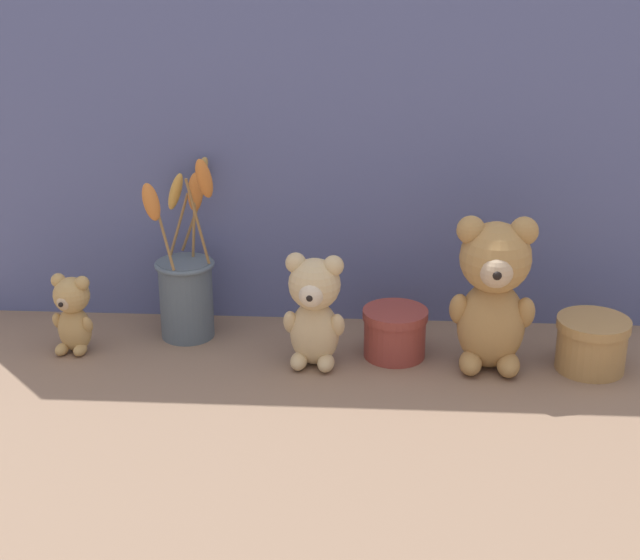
% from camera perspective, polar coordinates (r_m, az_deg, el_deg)
% --- Properties ---
extents(ground_plane, '(4.00, 4.00, 0.00)m').
position_cam_1_polar(ground_plane, '(1.46, -0.05, -4.76)').
color(ground_plane, '#8E7056').
extents(backdrop_wall, '(1.30, 0.02, 0.60)m').
position_cam_1_polar(backdrop_wall, '(1.52, 0.33, 8.20)').
color(backdrop_wall, slate).
rests_on(backdrop_wall, ground).
extents(teddy_bear_large, '(0.12, 0.12, 0.23)m').
position_cam_1_polar(teddy_bear_large, '(1.42, 10.04, -0.60)').
color(teddy_bear_large, tan).
rests_on(teddy_bear_large, ground).
extents(teddy_bear_medium, '(0.09, 0.09, 0.17)m').
position_cam_1_polar(teddy_bear_medium, '(1.42, -0.34, -1.66)').
color(teddy_bear_medium, '#DBBC84').
rests_on(teddy_bear_medium, ground).
extents(teddy_bear_small, '(0.07, 0.06, 0.12)m').
position_cam_1_polar(teddy_bear_small, '(1.52, -14.21, -1.82)').
color(teddy_bear_small, tan).
rests_on(teddy_bear_small, ground).
extents(flower_vase, '(0.12, 0.14, 0.30)m').
position_cam_1_polar(flower_vase, '(1.53, -7.80, -0.19)').
color(flower_vase, slate).
rests_on(flower_vase, ground).
extents(decorative_tin_tall, '(0.11, 0.11, 0.08)m').
position_cam_1_polar(decorative_tin_tall, '(1.48, 15.50, -3.53)').
color(decorative_tin_tall, tan).
rests_on(decorative_tin_tall, ground).
extents(decorative_tin_short, '(0.10, 0.10, 0.07)m').
position_cam_1_polar(decorative_tin_short, '(1.47, 4.37, -3.07)').
color(decorative_tin_short, '#993D33').
rests_on(decorative_tin_short, ground).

